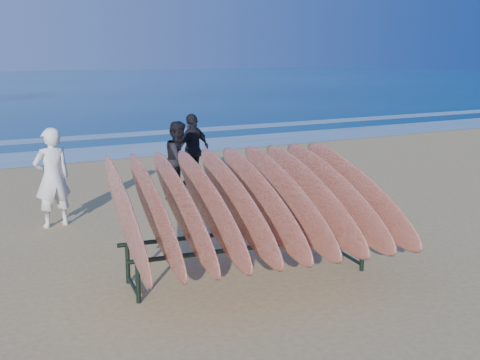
{
  "coord_description": "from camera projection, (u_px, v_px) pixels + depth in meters",
  "views": [
    {
      "loc": [
        -4.29,
        -6.9,
        2.8
      ],
      "look_at": [
        0.0,
        0.8,
        0.95
      ],
      "focal_mm": 45.0,
      "sensor_mm": 36.0,
      "label": 1
    }
  ],
  "objects": [
    {
      "name": "person_dark_a",
      "position": [
        180.0,
        160.0,
        11.78
      ],
      "size": [
        0.94,
        0.91,
        1.52
      ],
      "primitive_type": "imported",
      "rotation": [
        0.0,
        0.0,
        0.65
      ],
      "color": "black",
      "rests_on": "ground"
    },
    {
      "name": "surfboard_rack",
      "position": [
        248.0,
        201.0,
        7.51
      ],
      "size": [
        3.59,
        3.49,
        1.69
      ],
      "rotation": [
        0.0,
        0.0,
        -0.15
      ],
      "color": "black",
      "rests_on": "ground"
    },
    {
      "name": "foam_near",
      "position": [
        82.0,
        154.0,
        17.06
      ],
      "size": [
        160.0,
        160.0,
        0.0
      ],
      "primitive_type": "plane",
      "color": "white",
      "rests_on": "ground"
    },
    {
      "name": "person_dark_b",
      "position": [
        193.0,
        149.0,
        13.03
      ],
      "size": [
        0.98,
        0.68,
        1.55
      ],
      "primitive_type": "imported",
      "rotation": [
        0.0,
        0.0,
        3.51
      ],
      "color": "black",
      "rests_on": "ground"
    },
    {
      "name": "ground",
      "position": [
        267.0,
        256.0,
        8.52
      ],
      "size": [
        120.0,
        120.0,
        0.0
      ],
      "primitive_type": "plane",
      "color": "tan",
      "rests_on": "ground"
    },
    {
      "name": "foam_far",
      "position": [
        55.0,
        139.0,
        20.05
      ],
      "size": [
        160.0,
        160.0,
        0.0
      ],
      "primitive_type": "plane",
      "color": "white",
      "rests_on": "ground"
    },
    {
      "name": "person_white",
      "position": [
        52.0,
        178.0,
        9.82
      ],
      "size": [
        0.65,
        0.47,
        1.64
      ],
      "primitive_type": "imported",
      "rotation": [
        0.0,
        0.0,
        3.28
      ],
      "color": "silver",
      "rests_on": "ground"
    }
  ]
}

